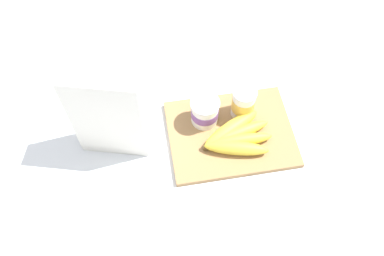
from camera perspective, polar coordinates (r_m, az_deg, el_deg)
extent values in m
plane|color=white|center=(1.11, 5.36, -0.99)|extent=(2.40, 2.40, 0.00)
cube|color=#A37A4C|center=(1.10, 5.39, -0.79)|extent=(0.33, 0.25, 0.02)
cube|color=white|center=(0.99, -11.44, 1.89)|extent=(0.19, 0.11, 0.28)
cylinder|color=white|center=(1.08, 1.78, 2.27)|extent=(0.07, 0.07, 0.08)
cylinder|color=#7A4C99|center=(1.08, 1.78, 2.27)|extent=(0.07, 0.07, 0.03)
cylinder|color=silver|center=(1.05, 1.84, 3.49)|extent=(0.08, 0.08, 0.00)
cylinder|color=white|center=(1.10, 7.14, 3.46)|extent=(0.06, 0.06, 0.09)
cylinder|color=gold|center=(1.10, 7.14, 3.46)|extent=(0.06, 0.06, 0.04)
cylinder|color=silver|center=(1.06, 7.41, 4.93)|extent=(0.06, 0.06, 0.00)
ellipsoid|color=yellow|center=(1.05, 6.39, -2.77)|extent=(0.17, 0.08, 0.04)
ellipsoid|color=yellow|center=(1.06, 6.56, -1.77)|extent=(0.18, 0.03, 0.04)
ellipsoid|color=yellow|center=(1.08, 6.30, -0.79)|extent=(0.18, 0.08, 0.03)
ellipsoid|color=yellow|center=(1.08, 5.56, 0.09)|extent=(0.18, 0.12, 0.04)
cylinder|color=brown|center=(1.06, 1.88, -2.71)|extent=(0.01, 0.01, 0.02)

